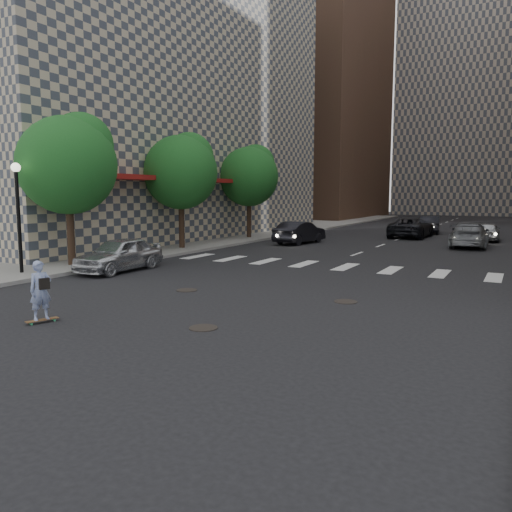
{
  "coord_description": "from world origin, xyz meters",
  "views": [
    {
      "loc": [
        7.91,
        -12.26,
        3.23
      ],
      "look_at": [
        0.55,
        1.4,
        1.3
      ],
      "focal_mm": 35.0,
      "sensor_mm": 36.0,
      "label": 1
    }
  ],
  "objects_px": {
    "tree_c": "(250,174)",
    "traffic_car_b": "(469,235)",
    "silver_sedan": "(119,254)",
    "tree_b": "(183,169)",
    "traffic_car_d": "(488,231)",
    "lamppost": "(18,202)",
    "traffic_car_e": "(430,225)",
    "traffic_car_a": "(300,232)",
    "skateboarder": "(41,290)",
    "traffic_car_c": "(411,227)",
    "tree_a": "(71,161)"
  },
  "relations": [
    {
      "from": "tree_c",
      "to": "traffic_car_b",
      "type": "height_order",
      "value": "tree_c"
    },
    {
      "from": "tree_c",
      "to": "silver_sedan",
      "type": "xyz_separation_m",
      "value": [
        2.45,
        -15.83,
        -3.93
      ]
    },
    {
      "from": "tree_b",
      "to": "traffic_car_d",
      "type": "height_order",
      "value": "tree_b"
    },
    {
      "from": "lamppost",
      "to": "traffic_car_e",
      "type": "bearing_deg",
      "value": 70.97
    },
    {
      "from": "tree_b",
      "to": "traffic_car_d",
      "type": "relative_size",
      "value": 1.71
    },
    {
      "from": "silver_sedan",
      "to": "lamppost",
      "type": "bearing_deg",
      "value": -133.14
    },
    {
      "from": "tree_c",
      "to": "traffic_car_e",
      "type": "relative_size",
      "value": 1.52
    },
    {
      "from": "lamppost",
      "to": "traffic_car_a",
      "type": "height_order",
      "value": "lamppost"
    },
    {
      "from": "tree_c",
      "to": "traffic_car_d",
      "type": "distance_m",
      "value": 16.97
    },
    {
      "from": "lamppost",
      "to": "tree_c",
      "type": "distance_m",
      "value": 18.72
    },
    {
      "from": "skateboarder",
      "to": "traffic_car_e",
      "type": "bearing_deg",
      "value": 102.77
    },
    {
      "from": "traffic_car_c",
      "to": "traffic_car_d",
      "type": "distance_m",
      "value": 5.23
    },
    {
      "from": "silver_sedan",
      "to": "traffic_car_c",
      "type": "height_order",
      "value": "traffic_car_c"
    },
    {
      "from": "tree_c",
      "to": "traffic_car_c",
      "type": "height_order",
      "value": "tree_c"
    },
    {
      "from": "tree_a",
      "to": "traffic_car_c",
      "type": "height_order",
      "value": "tree_a"
    },
    {
      "from": "traffic_car_d",
      "to": "traffic_car_c",
      "type": "bearing_deg",
      "value": -5.7
    },
    {
      "from": "tree_b",
      "to": "traffic_car_e",
      "type": "bearing_deg",
      "value": 62.17
    },
    {
      "from": "lamppost",
      "to": "tree_c",
      "type": "xyz_separation_m",
      "value": [
        0.05,
        18.64,
        1.71
      ]
    },
    {
      "from": "tree_a",
      "to": "traffic_car_b",
      "type": "xyz_separation_m",
      "value": [
        14.45,
        17.57,
        -3.89
      ]
    },
    {
      "from": "tree_b",
      "to": "traffic_car_a",
      "type": "relative_size",
      "value": 1.5
    },
    {
      "from": "tree_a",
      "to": "lamppost",
      "type": "bearing_deg",
      "value": -90.99
    },
    {
      "from": "lamppost",
      "to": "tree_c",
      "type": "height_order",
      "value": "tree_c"
    },
    {
      "from": "traffic_car_a",
      "to": "traffic_car_c",
      "type": "bearing_deg",
      "value": -116.72
    },
    {
      "from": "tree_b",
      "to": "traffic_car_b",
      "type": "distance_m",
      "value": 17.76
    },
    {
      "from": "tree_a",
      "to": "traffic_car_e",
      "type": "relative_size",
      "value": 1.52
    },
    {
      "from": "traffic_car_a",
      "to": "traffic_car_d",
      "type": "xyz_separation_m",
      "value": [
        10.74,
        7.8,
        -0.07
      ]
    },
    {
      "from": "skateboarder",
      "to": "traffic_car_b",
      "type": "height_order",
      "value": "skateboarder"
    },
    {
      "from": "tree_c",
      "to": "traffic_car_c",
      "type": "distance_m",
      "value": 12.69
    },
    {
      "from": "silver_sedan",
      "to": "traffic_car_c",
      "type": "bearing_deg",
      "value": 70.34
    },
    {
      "from": "skateboarder",
      "to": "traffic_car_d",
      "type": "xyz_separation_m",
      "value": [
        8.38,
        29.63,
        -0.17
      ]
    },
    {
      "from": "tree_c",
      "to": "skateboarder",
      "type": "bearing_deg",
      "value": -73.68
    },
    {
      "from": "tree_b",
      "to": "tree_c",
      "type": "relative_size",
      "value": 1.0
    },
    {
      "from": "traffic_car_e",
      "to": "lamppost",
      "type": "bearing_deg",
      "value": 63.37
    },
    {
      "from": "traffic_car_c",
      "to": "skateboarder",
      "type": "bearing_deg",
      "value": 85.92
    },
    {
      "from": "tree_b",
      "to": "silver_sedan",
      "type": "height_order",
      "value": "tree_b"
    },
    {
      "from": "traffic_car_d",
      "to": "silver_sedan",
      "type": "bearing_deg",
      "value": 58.72
    },
    {
      "from": "lamppost",
      "to": "silver_sedan",
      "type": "relative_size",
      "value": 1.02
    },
    {
      "from": "lamppost",
      "to": "traffic_car_a",
      "type": "bearing_deg",
      "value": 75.55
    },
    {
      "from": "tree_b",
      "to": "tree_c",
      "type": "height_order",
      "value": "same"
    },
    {
      "from": "tree_a",
      "to": "silver_sedan",
      "type": "height_order",
      "value": "tree_a"
    },
    {
      "from": "tree_a",
      "to": "tree_b",
      "type": "relative_size",
      "value": 1.0
    },
    {
      "from": "tree_c",
      "to": "traffic_car_a",
      "type": "bearing_deg",
      "value": -16.49
    },
    {
      "from": "traffic_car_a",
      "to": "traffic_car_d",
      "type": "height_order",
      "value": "traffic_car_a"
    },
    {
      "from": "skateboarder",
      "to": "traffic_car_e",
      "type": "height_order",
      "value": "skateboarder"
    },
    {
      "from": "tree_b",
      "to": "traffic_car_c",
      "type": "xyz_separation_m",
      "value": [
        9.94,
        14.86,
        -3.9
      ]
    },
    {
      "from": "lamppost",
      "to": "tree_c",
      "type": "relative_size",
      "value": 0.65
    },
    {
      "from": "tree_b",
      "to": "traffic_car_d",
      "type": "xyz_separation_m",
      "value": [
        15.16,
        14.49,
        -3.99
      ]
    },
    {
      "from": "tree_b",
      "to": "traffic_car_b",
      "type": "xyz_separation_m",
      "value": [
        14.45,
        9.57,
        -3.89
      ]
    },
    {
      "from": "tree_a",
      "to": "tree_c",
      "type": "bearing_deg",
      "value": 90.0
    },
    {
      "from": "traffic_car_d",
      "to": "traffic_car_e",
      "type": "distance_m",
      "value": 7.09
    }
  ]
}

